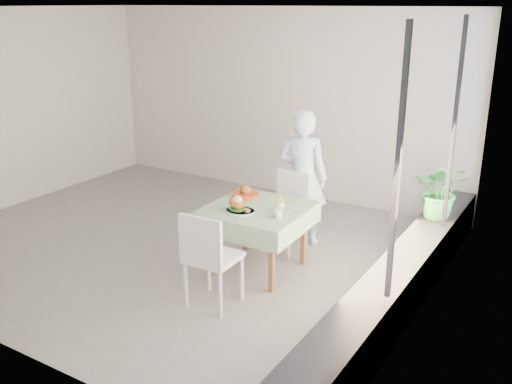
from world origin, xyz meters
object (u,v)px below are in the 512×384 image
Objects in this scene: cafe_table at (258,231)px; potted_plant at (441,191)px; chair_near at (213,276)px; diner at (303,177)px; juice_cup_orange at (280,204)px; main_dish at (239,207)px; chair_far at (284,227)px.

cafe_table is 2.13m from potted_plant.
chair_near is 0.59× the size of diner.
juice_cup_orange is at bearing -136.88° from potted_plant.
diner is 1.19m from main_dish.
chair_far is at bearing 113.88° from juice_cup_orange.
diner is (0.03, 1.85, 0.53)m from chair_near.
diner reaches higher than juice_cup_orange.
chair_near is at bearing -88.31° from cafe_table.
cafe_table is 4.27× the size of juice_cup_orange.
juice_cup_orange reaches higher than chair_far.
chair_far is at bearing -156.60° from potted_plant.
main_dish is at bearing 71.52° from diner.
main_dish is 2.32m from potted_plant.
diner is at bearing 89.22° from chair_near.
main_dish is 1.30× the size of juice_cup_orange.
juice_cup_orange reaches higher than main_dish.
diner is (0.07, 0.31, 0.55)m from chair_far.
diner is at bearing 101.97° from juice_cup_orange.
main_dish is (-0.15, -1.18, -0.04)m from diner.
chair_far is at bearing 91.56° from chair_near.
cafe_table is 0.41m from main_dish.
diner reaches higher than main_dish.
diner is 5.11× the size of main_dish.
juice_cup_orange is (0.21, 0.96, 0.50)m from chair_near.
diner is at bearing -165.95° from potted_plant.
cafe_table is 0.67m from chair_far.
potted_plant reaches higher than chair_far.
chair_far is at bearing 91.39° from cafe_table.
main_dish is at bearing -140.13° from juice_cup_orange.
diner is 2.56× the size of potted_plant.
diner reaches higher than chair_far.
diner is 1.61m from potted_plant.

